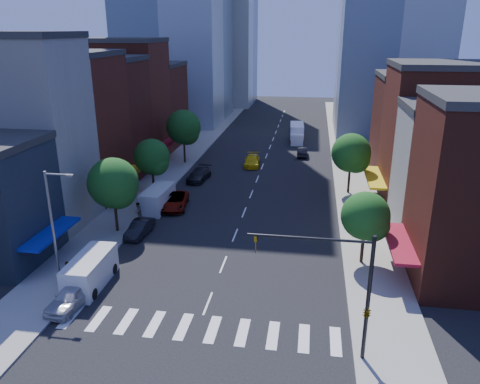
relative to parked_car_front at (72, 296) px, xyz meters
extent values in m
plane|color=black|center=(9.50, 1.82, -0.80)|extent=(220.00, 220.00, 0.00)
cube|color=gray|center=(-3.00, 41.82, -0.72)|extent=(5.00, 120.00, 0.15)
cube|color=gray|center=(22.00, 41.82, -0.72)|extent=(5.00, 120.00, 0.15)
cube|color=silver|center=(9.50, -1.18, -0.79)|extent=(19.00, 3.00, 0.01)
cube|color=silver|center=(-11.50, 13.82, 8.20)|extent=(12.00, 8.00, 18.00)
cube|color=#5C2215|center=(-11.50, 22.32, 7.20)|extent=(12.00, 9.00, 16.00)
cube|color=#4B1C12|center=(-11.50, 30.82, 6.70)|extent=(12.00, 8.00, 15.00)
cube|color=#5C2215|center=(-11.50, 39.32, 7.70)|extent=(12.00, 9.00, 17.00)
cube|color=#4B1C12|center=(-11.50, 48.82, 5.70)|extent=(12.00, 10.00, 13.00)
cube|color=silver|center=(30.50, 16.82, 5.20)|extent=(12.00, 8.00, 12.00)
cube|color=#5C2215|center=(30.50, 25.82, 6.70)|extent=(12.00, 10.00, 15.00)
cube|color=#4B1C12|center=(30.50, 35.82, 5.70)|extent=(12.00, 10.00, 13.00)
cylinder|color=black|center=(20.00, -2.68, 3.35)|extent=(0.24, 0.24, 8.00)
cylinder|color=black|center=(16.50, -2.68, 6.95)|extent=(7.00, 0.16, 0.16)
imported|color=gold|center=(13.50, -2.68, 6.35)|extent=(0.22, 0.18, 1.10)
imported|color=gold|center=(20.00, -2.68, 2.55)|extent=(0.48, 2.24, 0.90)
cylinder|color=slate|center=(-2.50, 2.82, 3.85)|extent=(0.20, 0.20, 9.00)
cylinder|color=slate|center=(-1.50, 2.82, 8.15)|extent=(2.00, 0.14, 0.14)
cube|color=slate|center=(-0.60, 2.82, 8.10)|extent=(0.50, 0.25, 0.18)
cylinder|color=black|center=(-2.00, 12.82, 1.31)|extent=(0.28, 0.28, 3.92)
sphere|color=#134417|center=(-2.00, 12.82, 4.25)|extent=(4.80, 4.80, 4.80)
sphere|color=#134417|center=(-1.40, 12.52, 3.55)|extent=(3.36, 3.36, 3.36)
cylinder|color=black|center=(-2.00, 23.82, 1.17)|extent=(0.28, 0.28, 3.64)
sphere|color=#134417|center=(-2.00, 23.82, 3.90)|extent=(4.20, 4.20, 4.20)
sphere|color=#134417|center=(-1.40, 23.52, 3.25)|extent=(2.94, 2.94, 2.94)
cylinder|color=black|center=(-2.00, 37.82, 1.45)|extent=(0.28, 0.28, 4.20)
sphere|color=#134417|center=(-2.00, 37.82, 4.60)|extent=(5.00, 5.00, 5.00)
sphere|color=#134417|center=(-1.40, 37.52, 3.85)|extent=(3.50, 3.50, 3.50)
cylinder|color=black|center=(21.00, 9.82, 1.03)|extent=(0.28, 0.28, 3.36)
sphere|color=#134417|center=(21.00, 9.82, 3.55)|extent=(4.00, 4.00, 4.00)
sphere|color=#134417|center=(21.60, 9.52, 2.95)|extent=(2.80, 2.80, 2.80)
cylinder|color=black|center=(21.00, 27.82, 1.31)|extent=(0.28, 0.28, 3.92)
sphere|color=#134417|center=(21.00, 27.82, 4.25)|extent=(4.60, 4.60, 4.60)
sphere|color=#134417|center=(21.60, 27.52, 3.55)|extent=(3.22, 3.22, 3.22)
imported|color=#ADADB2|center=(0.00, 0.00, 0.00)|extent=(2.49, 4.90, 1.60)
imported|color=black|center=(0.45, 12.44, -0.09)|extent=(1.83, 4.41, 1.42)
imported|color=#999999|center=(1.70, 20.02, -0.01)|extent=(3.36, 5.97, 1.58)
imported|color=black|center=(2.00, 30.16, -0.05)|extent=(2.64, 5.37, 1.50)
cube|color=silver|center=(0.00, 3.05, 0.38)|extent=(2.36, 5.67, 2.37)
cube|color=black|center=(0.04, 0.90, 0.72)|extent=(2.10, 1.16, 1.01)
cylinder|color=black|center=(-0.98, 1.11, -0.40)|extent=(0.30, 0.86, 0.86)
cylinder|color=black|center=(1.05, 1.15, -0.40)|extent=(0.30, 0.86, 0.86)
cylinder|color=black|center=(-1.05, 4.94, -0.40)|extent=(0.30, 0.86, 0.86)
cylinder|color=black|center=(0.98, 4.98, -0.40)|extent=(0.30, 0.86, 0.86)
cube|color=silver|center=(0.00, 19.38, 0.39)|extent=(2.49, 5.74, 2.38)
cube|color=black|center=(-0.09, 17.23, 0.73)|extent=(2.14, 1.22, 1.02)
cylinder|color=black|center=(-1.10, 17.50, -0.40)|extent=(0.32, 0.87, 0.86)
cylinder|color=black|center=(0.94, 17.42, -0.40)|extent=(0.32, 0.87, 0.86)
cylinder|color=black|center=(-0.94, 21.34, -0.40)|extent=(0.32, 0.87, 0.86)
cylinder|color=black|center=(1.10, 21.26, -0.40)|extent=(0.32, 0.87, 0.86)
imported|color=yellow|center=(7.99, 38.05, -0.05)|extent=(2.45, 5.30, 1.50)
imported|color=black|center=(15.01, 44.60, -0.09)|extent=(1.53, 4.33, 1.42)
imported|color=#999999|center=(13.06, 63.60, -0.08)|extent=(1.88, 4.30, 1.44)
cube|color=white|center=(13.71, 54.93, 0.71)|extent=(2.62, 6.26, 3.02)
cube|color=white|center=(13.91, 51.34, 0.24)|extent=(2.17, 1.82, 1.89)
cylinder|color=black|center=(12.83, 52.04, -0.37)|extent=(0.33, 0.87, 0.85)
cylinder|color=black|center=(14.91, 52.16, -0.37)|extent=(0.33, 0.87, 0.85)
cylinder|color=black|center=(12.59, 56.28, -0.37)|extent=(0.33, 0.87, 0.85)
cylinder|color=black|center=(14.66, 56.40, -0.37)|extent=(0.33, 0.87, 0.85)
imported|color=#999999|center=(-1.49, 2.53, 0.33)|extent=(0.79, 0.86, 1.96)
imported|color=#999999|center=(-1.00, 15.90, 0.26)|extent=(0.86, 1.01, 1.82)
camera|label=1|loc=(16.32, -26.74, 18.02)|focal=35.00mm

